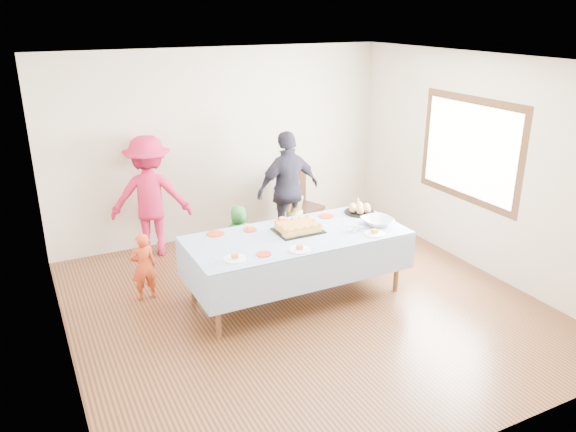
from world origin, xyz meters
name	(u,v)px	position (x,y,z in m)	size (l,w,h in m)	color
ground	(304,305)	(0.00, 0.00, 0.00)	(5.00, 5.00, 0.00)	#412312
room_walls	(310,153)	(0.05, 0.00, 1.77)	(5.04, 5.04, 2.72)	beige
party_table	(297,239)	(0.03, 0.24, 0.72)	(2.50, 1.10, 0.78)	brown
birthday_cake	(298,228)	(0.09, 0.32, 0.82)	(0.53, 0.41, 0.09)	black
rolls_tray	(360,209)	(1.06, 0.52, 0.83)	(0.38, 0.38, 0.11)	black
punch_bowl	(377,222)	(1.01, 0.07, 0.82)	(0.36, 0.36, 0.09)	silver
party_hat	(358,202)	(1.15, 0.70, 0.86)	(0.09, 0.09, 0.15)	silver
fork_pile	(354,228)	(0.68, 0.05, 0.81)	(0.24, 0.18, 0.07)	white
plate_red_far_a	(215,234)	(-0.79, 0.66, 0.79)	(0.20, 0.20, 0.01)	red
plate_red_far_b	(250,230)	(-0.39, 0.59, 0.79)	(0.16, 0.16, 0.01)	red
plate_red_far_c	(282,221)	(0.06, 0.67, 0.79)	(0.18, 0.18, 0.01)	red
plate_red_far_d	(326,216)	(0.62, 0.59, 0.79)	(0.18, 0.18, 0.01)	red
plate_red_near	(264,254)	(-0.53, -0.10, 0.79)	(0.16, 0.16, 0.01)	red
plate_white_left	(235,259)	(-0.84, -0.08, 0.79)	(0.24, 0.24, 0.01)	white
plate_white_mid	(300,250)	(-0.15, -0.17, 0.79)	(0.23, 0.23, 0.01)	white
plate_white_right	(374,233)	(0.82, -0.15, 0.79)	(0.24, 0.24, 0.01)	white
dining_chair	(301,201)	(0.96, 1.88, 0.54)	(0.54, 0.54, 0.97)	black
toddler_left	(144,267)	(-1.57, 0.97, 0.41)	(0.30, 0.19, 0.81)	red
toddler_mid	(239,237)	(-0.26, 1.28, 0.42)	(0.41, 0.26, 0.83)	#287A2D
toddler_right	(292,210)	(0.73, 1.73, 0.48)	(0.47, 0.36, 0.96)	#D1BA61
adult_left	(150,197)	(-1.15, 2.20, 0.82)	(1.07, 0.61, 1.65)	#BE1740
adult_right	(288,189)	(0.64, 1.67, 0.82)	(0.96, 0.40, 1.64)	#2A2838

